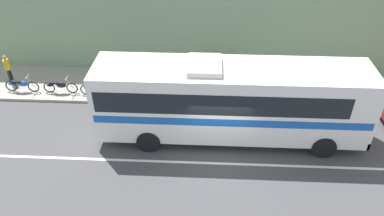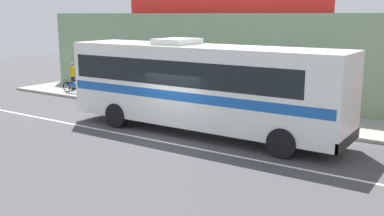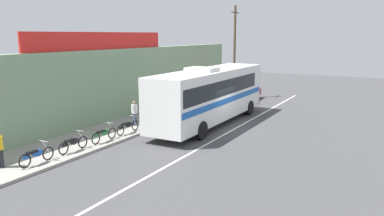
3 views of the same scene
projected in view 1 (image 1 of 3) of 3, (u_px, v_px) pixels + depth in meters
name	position (u px, v px, depth m)	size (l,w,h in m)	color
ground_plane	(218.00, 151.00, 16.41)	(70.00, 70.00, 0.00)	#444447
sidewalk_slab	(217.00, 87.00, 20.62)	(30.00, 3.60, 0.14)	gray
storefront_facade	(219.00, 32.00, 21.04)	(30.00, 0.70, 4.80)	gray
road_center_stripe	(218.00, 163.00, 15.75)	(30.00, 0.14, 0.01)	silver
intercity_bus	(229.00, 98.00, 16.11)	(11.76, 2.69, 3.78)	white
motorcycle_black	(60.00, 86.00, 19.81)	(1.86, 0.56, 0.94)	black
motorcycle_red	(21.00, 85.00, 19.91)	(1.84, 0.56, 0.94)	black
motorcycle_purple	(97.00, 88.00, 19.62)	(1.88, 0.56, 0.94)	black
motorcycle_green	(134.00, 89.00, 19.53)	(1.96, 0.56, 0.94)	black
pedestrian_far_right	(7.00, 67.00, 20.42)	(0.30, 0.48, 1.65)	black
pedestrian_near_shop	(223.00, 69.00, 20.24)	(0.30, 0.48, 1.63)	brown
pedestrian_far_left	(168.00, 74.00, 19.86)	(0.30, 0.48, 1.57)	navy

